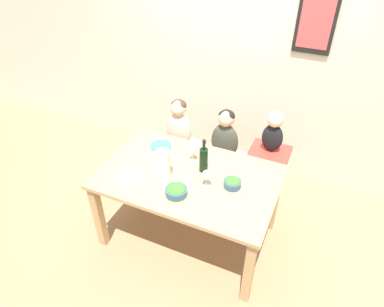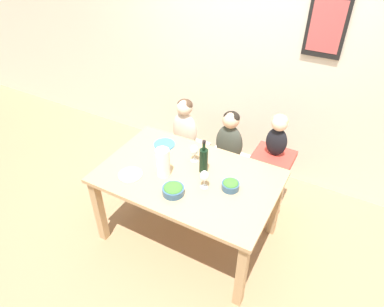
# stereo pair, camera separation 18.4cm
# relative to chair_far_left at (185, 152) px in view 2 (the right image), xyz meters

# --- Properties ---
(ground_plane) EXTENTS (14.00, 14.00, 0.00)m
(ground_plane) POSITION_rel_chair_far_left_xyz_m (0.42, -0.69, -0.39)
(ground_plane) COLOR #9E7A56
(wall_back) EXTENTS (10.00, 0.09, 2.70)m
(wall_back) POSITION_rel_chair_far_left_xyz_m (0.43, 0.64, 0.96)
(wall_back) COLOR beige
(wall_back) RESTS_ON ground_plane
(dining_table) EXTENTS (1.49, 0.95, 0.74)m
(dining_table) POSITION_rel_chair_far_left_xyz_m (0.42, -0.69, 0.25)
(dining_table) COLOR tan
(dining_table) RESTS_ON ground_plane
(chair_far_left) EXTENTS (0.43, 0.37, 0.47)m
(chair_far_left) POSITION_rel_chair_far_left_xyz_m (0.00, 0.00, 0.00)
(chair_far_left) COLOR silver
(chair_far_left) RESTS_ON ground_plane
(chair_far_center) EXTENTS (0.43, 0.37, 0.47)m
(chair_far_center) POSITION_rel_chair_far_left_xyz_m (0.50, 0.00, 0.00)
(chair_far_center) COLOR silver
(chair_far_center) RESTS_ON ground_plane
(chair_right_highchair) EXTENTS (0.37, 0.32, 0.70)m
(chair_right_highchair) POSITION_rel_chair_far_left_xyz_m (0.95, -0.00, 0.15)
(chair_right_highchair) COLOR silver
(chair_right_highchair) RESTS_ON ground_plane
(person_child_left) EXTENTS (0.28, 0.17, 0.55)m
(person_child_left) POSITION_rel_chair_far_left_xyz_m (0.00, 0.00, 0.36)
(person_child_left) COLOR beige
(person_child_left) RESTS_ON chair_far_left
(person_child_center) EXTENTS (0.28, 0.17, 0.55)m
(person_child_center) POSITION_rel_chair_far_left_xyz_m (0.50, 0.00, 0.36)
(person_child_center) COLOR #3D4238
(person_child_center) RESTS_ON chair_far_center
(person_baby_right) EXTENTS (0.19, 0.15, 0.41)m
(person_baby_right) POSITION_rel_chair_far_left_xyz_m (0.95, 0.00, 0.55)
(person_baby_right) COLOR black
(person_baby_right) RESTS_ON chair_right_highchair
(wine_bottle) EXTENTS (0.07, 0.07, 0.31)m
(wine_bottle) POSITION_rel_chair_far_left_xyz_m (0.51, -0.58, 0.47)
(wine_bottle) COLOR black
(wine_bottle) RESTS_ON dining_table
(paper_towel_roll) EXTENTS (0.11, 0.11, 0.25)m
(paper_towel_roll) POSITION_rel_chair_far_left_xyz_m (0.24, -0.78, 0.48)
(paper_towel_roll) COLOR white
(paper_towel_roll) RESTS_ON dining_table
(wine_glass_near) EXTENTS (0.07, 0.07, 0.16)m
(wine_glass_near) POSITION_rel_chair_far_left_xyz_m (0.61, -0.75, 0.46)
(wine_glass_near) COLOR white
(wine_glass_near) RESTS_ON dining_table
(wine_glass_far) EXTENTS (0.07, 0.07, 0.16)m
(wine_glass_far) POSITION_rel_chair_far_left_xyz_m (0.38, -0.49, 0.46)
(wine_glass_far) COLOR white
(wine_glass_far) RESTS_ON dining_table
(salad_bowl_large) EXTENTS (0.18, 0.18, 0.08)m
(salad_bowl_large) POSITION_rel_chair_far_left_xyz_m (0.43, -0.93, 0.39)
(salad_bowl_large) COLOR #335675
(salad_bowl_large) RESTS_ON dining_table
(salad_bowl_small) EXTENTS (0.14, 0.14, 0.08)m
(salad_bowl_small) POSITION_rel_chair_far_left_xyz_m (0.80, -0.67, 0.39)
(salad_bowl_small) COLOR #335675
(salad_bowl_small) RESTS_ON dining_table
(dinner_plate_front_left) EXTENTS (0.20, 0.20, 0.01)m
(dinner_plate_front_left) POSITION_rel_chair_far_left_xyz_m (0.00, -0.92, 0.36)
(dinner_plate_front_left) COLOR silver
(dinner_plate_front_left) RESTS_ON dining_table
(dinner_plate_back_left) EXTENTS (0.20, 0.20, 0.01)m
(dinner_plate_back_left) POSITION_rel_chair_far_left_xyz_m (0.01, -0.41, 0.36)
(dinner_plate_back_left) COLOR teal
(dinner_plate_back_left) RESTS_ON dining_table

